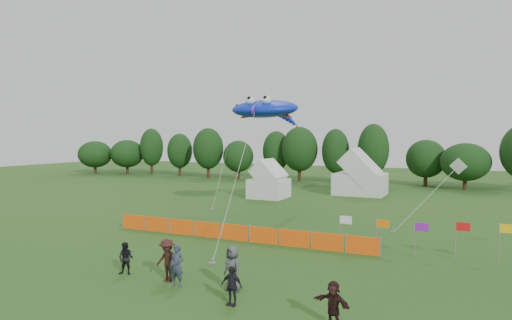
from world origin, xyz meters
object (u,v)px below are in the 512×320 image
at_px(spectator_b, 126,259).
at_px(tent_left, 269,182).
at_px(spectator_d, 232,286).
at_px(spectator_c, 167,260).
at_px(spectator_a, 177,266).
at_px(stingray_kite, 267,109).
at_px(spectator_f, 333,304).
at_px(barrier_fence, 234,232).
at_px(spectator_e, 233,268).
at_px(tent_right, 360,177).

bearing_deg(spectator_b, tent_left, 84.50).
bearing_deg(spectator_d, spectator_c, 163.03).
distance_m(spectator_a, stingray_kite, 20.19).
xyz_separation_m(spectator_a, spectator_f, (7.24, -1.10, -0.14)).
xyz_separation_m(tent_left, spectator_c, (7.06, -27.30, -0.69)).
bearing_deg(tent_left, spectator_a, -74.18).
height_order(barrier_fence, spectator_d, spectator_d).
relative_size(spectator_a, spectator_f, 1.17).
bearing_deg(spectator_c, stingray_kite, 110.47).
height_order(spectator_a, spectator_e, spectator_e).
xyz_separation_m(tent_right, spectator_b, (-3.43, -34.07, -1.21)).
bearing_deg(stingray_kite, tent_left, 112.86).
bearing_deg(stingray_kite, tent_right, 75.73).
distance_m(tent_right, spectator_a, 34.47).
distance_m(spectator_a, spectator_f, 7.33).
distance_m(tent_right, spectator_e, 33.98).
height_order(tent_left, spectator_b, tent_left).
xyz_separation_m(spectator_d, spectator_f, (4.06, -0.19, 0.01)).
relative_size(spectator_a, spectator_b, 1.20).
bearing_deg(spectator_c, spectator_a, -14.58).
height_order(spectator_c, spectator_e, spectator_c).
xyz_separation_m(spectator_c, spectator_f, (8.03, -1.47, -0.18)).
bearing_deg(tent_right, spectator_b, -95.75).
distance_m(spectator_d, spectator_e, 1.66).
distance_m(tent_left, stingray_kite, 12.43).
distance_m(spectator_c, spectator_e, 3.23).
bearing_deg(spectator_a, spectator_b, 169.60).
xyz_separation_m(tent_left, spectator_d, (11.03, -28.58, -0.89)).
height_order(tent_right, spectator_a, tent_right).
bearing_deg(spectator_d, barrier_fence, 118.49).
relative_size(spectator_a, spectator_d, 1.20).
bearing_deg(spectator_d, spectator_b, 169.39).
bearing_deg(spectator_e, spectator_a, -141.26).
xyz_separation_m(spectator_d, spectator_e, (-0.75, 1.46, 0.19)).
height_order(spectator_d, spectator_f, spectator_f).
height_order(barrier_fence, spectator_f, spectator_f).
bearing_deg(spectator_e, spectator_f, 6.85).
height_order(spectator_e, spectator_f, spectator_e).
height_order(spectator_c, spectator_f, spectator_c).
xyz_separation_m(tent_left, spectator_a, (7.84, -27.67, -0.74)).
relative_size(spectator_f, stingray_kite, 0.07).
bearing_deg(spectator_c, tent_right, 98.93).
xyz_separation_m(barrier_fence, spectator_b, (-1.28, -8.42, 0.26)).
height_order(tent_left, spectator_e, tent_left).
bearing_deg(tent_left, tent_right, 39.92).
height_order(spectator_b, spectator_e, spectator_e).
relative_size(spectator_b, spectator_e, 0.80).
xyz_separation_m(tent_left, barrier_fence, (5.95, -18.87, -1.15)).
xyz_separation_m(tent_right, spectator_a, (-0.26, -34.45, -1.06)).
bearing_deg(barrier_fence, spectator_c, -82.53).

